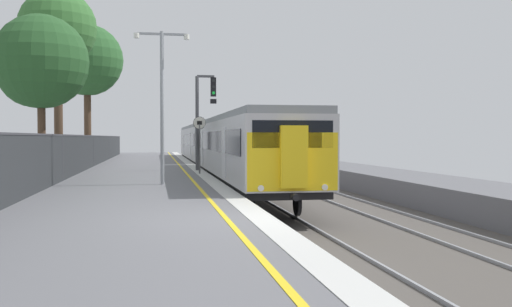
# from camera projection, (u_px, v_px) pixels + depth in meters

# --- Properties ---
(ground) EXTENTS (17.40, 110.00, 1.21)m
(ground) POSITION_uv_depth(u_px,v_px,m) (361.00, 243.00, 12.74)
(ground) COLOR slate
(commuter_train_at_platform) EXTENTS (2.83, 41.56, 3.81)m
(commuter_train_at_platform) POSITION_uv_depth(u_px,v_px,m) (217.00, 145.00, 36.86)
(commuter_train_at_platform) COLOR #B7B7BC
(commuter_train_at_platform) RESTS_ON ground
(signal_gantry) EXTENTS (1.10, 0.24, 4.98)m
(signal_gantry) POSITION_uv_depth(u_px,v_px,m) (202.00, 111.00, 30.20)
(signal_gantry) COLOR #47474C
(signal_gantry) RESTS_ON ground
(speed_limit_sign) EXTENTS (0.59, 0.08, 2.71)m
(speed_limit_sign) POSITION_uv_depth(u_px,v_px,m) (200.00, 137.00, 27.31)
(speed_limit_sign) COLOR #59595B
(speed_limit_sign) RESTS_ON ground
(platform_lamp_mid) EXTENTS (2.00, 0.20, 5.60)m
(platform_lamp_mid) POSITION_uv_depth(u_px,v_px,m) (162.00, 94.00, 21.09)
(platform_lamp_mid) COLOR #93999E
(platform_lamp_mid) RESTS_ON ground
(background_tree_left) EXTENTS (3.58, 3.58, 6.40)m
(background_tree_left) POSITION_uv_depth(u_px,v_px,m) (39.00, 65.00, 21.91)
(background_tree_left) COLOR #473323
(background_tree_left) RESTS_ON ground
(background_tree_centre) EXTENTS (4.43, 4.43, 8.77)m
(background_tree_centre) POSITION_uv_depth(u_px,v_px,m) (88.00, 62.00, 35.88)
(background_tree_centre) COLOR #473323
(background_tree_centre) RESTS_ON ground
(background_tree_right) EXTENTS (3.57, 3.57, 8.61)m
(background_tree_right) POSITION_uv_depth(u_px,v_px,m) (56.00, 32.00, 26.89)
(background_tree_right) COLOR #473323
(background_tree_right) RESTS_ON ground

